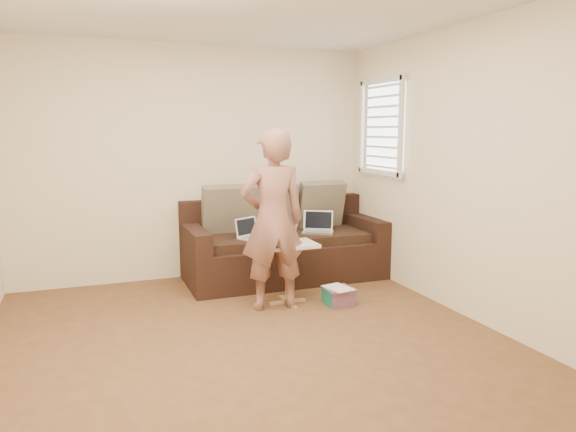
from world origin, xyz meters
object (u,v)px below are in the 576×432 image
at_px(sofa, 284,242).
at_px(side_table, 288,273).
at_px(striped_box, 338,296).
at_px(drinking_glass, 273,236).
at_px(laptop_white, 254,238).
at_px(person, 273,220).
at_px(laptop_silver, 318,233).

xyz_separation_m(sofa, side_table, (-0.28, -0.83, -0.13)).
relative_size(side_table, striped_box, 2.24).
bearing_deg(striped_box, drinking_glass, 150.97).
xyz_separation_m(laptop_white, drinking_glass, (0.01, -0.60, 0.14)).
bearing_deg(sofa, laptop_white, -160.62).
relative_size(person, striped_box, 6.36).
distance_m(side_table, drinking_glass, 0.39).
bearing_deg(sofa, drinking_glass, -118.04).
bearing_deg(drinking_glass, striped_box, -29.03).
height_order(laptop_white, person, person).
xyz_separation_m(laptop_silver, laptop_white, (-0.77, -0.03, 0.00)).
distance_m(person, drinking_glass, 0.27).
distance_m(person, striped_box, 0.99).
distance_m(side_table, striped_box, 0.54).
bearing_deg(laptop_silver, sofa, -166.23).
xyz_separation_m(person, drinking_glass, (0.06, 0.18, -0.19)).
xyz_separation_m(laptop_white, person, (-0.05, -0.77, 0.32)).
bearing_deg(laptop_silver, drinking_glass, -109.57).
distance_m(laptop_silver, striped_box, 1.05).
bearing_deg(sofa, side_table, -108.43).
bearing_deg(sofa, striped_box, -81.02).
xyz_separation_m(laptop_silver, striped_box, (-0.20, -0.94, -0.44)).
height_order(sofa, striped_box, sofa).
height_order(side_table, drinking_glass, drinking_glass).
bearing_deg(side_table, person, -154.42).
xyz_separation_m(sofa, laptop_white, (-0.41, -0.14, 0.10)).
relative_size(laptop_white, person, 0.18).
height_order(person, side_table, person).
distance_m(sofa, person, 1.10).
relative_size(sofa, side_table, 3.70).
distance_m(sofa, laptop_white, 0.44).
relative_size(laptop_silver, drinking_glass, 2.84).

